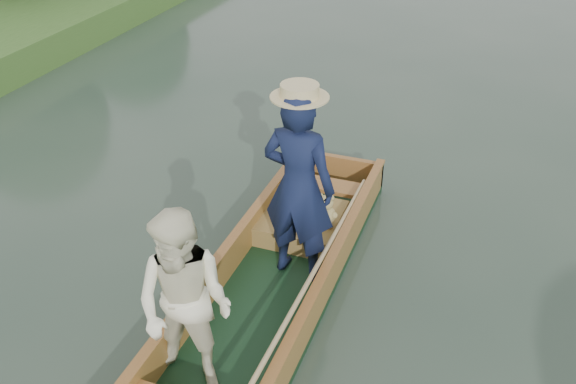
% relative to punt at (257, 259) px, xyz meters
% --- Properties ---
extents(ground, '(120.00, 120.00, 0.00)m').
position_rel_punt_xyz_m(ground, '(0.03, 0.12, -0.66)').
color(ground, '#283D30').
rests_on(ground, ground).
extents(punt, '(1.15, 5.00, 2.07)m').
position_rel_punt_xyz_m(punt, '(0.00, 0.00, 0.00)').
color(punt, '#13321A').
rests_on(punt, ground).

